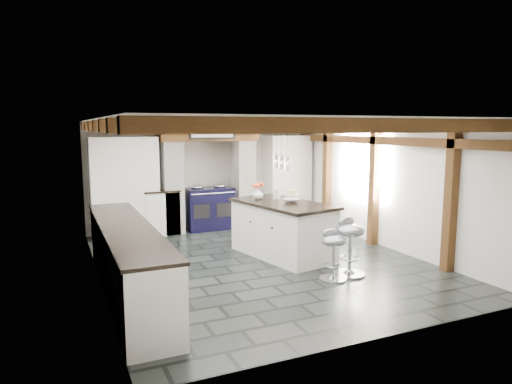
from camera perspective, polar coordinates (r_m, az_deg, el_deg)
name	(u,v)px	position (r m, az deg, el deg)	size (l,w,h in m)	color
ground	(260,262)	(7.57, 0.55, -8.71)	(6.00, 6.00, 0.00)	black
room_shell	(198,189)	(8.44, -7.23, 0.38)	(6.00, 6.03, 6.00)	white
range_cooker	(209,208)	(9.90, -5.90, -1.96)	(1.00, 0.63, 0.99)	black
kitchen_island	(282,228)	(7.81, 3.32, -4.57)	(1.35, 2.05, 1.24)	white
bar_stool_near	(350,239)	(6.93, 11.62, -5.83)	(0.48, 0.48, 0.87)	silver
bar_stool_far	(333,249)	(6.69, 9.62, -7.01)	(0.40, 0.40, 0.74)	silver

